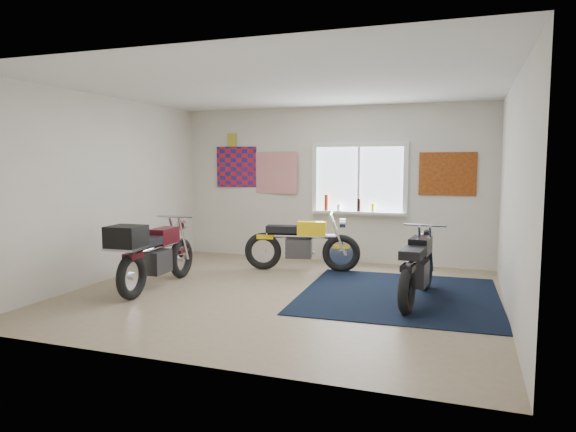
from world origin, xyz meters
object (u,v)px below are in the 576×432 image
(black_chrome_bike, at_px, (417,269))
(maroon_tourer, at_px, (152,254))
(navy_rug, at_px, (399,295))
(yellow_triumph, at_px, (301,245))

(black_chrome_bike, xyz_separation_m, maroon_tourer, (-3.45, -0.62, 0.09))
(navy_rug, xyz_separation_m, yellow_triumph, (-1.69, 1.06, 0.41))
(yellow_triumph, height_order, maroon_tourer, maroon_tourer)
(navy_rug, height_order, black_chrome_bike, black_chrome_bike)
(yellow_triumph, distance_m, maroon_tourer, 2.42)
(black_chrome_bike, distance_m, maroon_tourer, 3.51)
(navy_rug, relative_size, maroon_tourer, 1.37)
(navy_rug, bearing_deg, maroon_tourer, -165.72)
(black_chrome_bike, relative_size, maroon_tourer, 0.95)
(navy_rug, bearing_deg, black_chrome_bike, -38.99)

